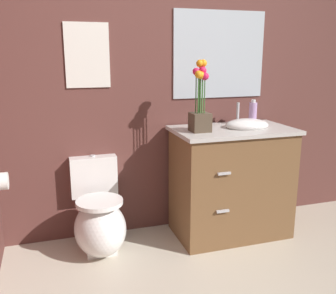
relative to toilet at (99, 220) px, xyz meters
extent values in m
cube|color=brown|center=(0.93, 0.30, 1.01)|extent=(4.46, 0.05, 2.50)
ellipsoid|color=white|center=(0.00, -0.05, -0.04)|extent=(0.38, 0.48, 0.40)
cube|color=white|center=(0.00, 0.00, -0.15)|extent=(0.22, 0.26, 0.18)
cube|color=white|center=(0.00, 0.24, 0.28)|extent=(0.36, 0.13, 0.32)
cylinder|color=white|center=(0.00, -0.07, 0.17)|extent=(0.34, 0.34, 0.03)
cylinder|color=#B7B7BC|center=(0.00, 0.24, 0.44)|extent=(0.04, 0.04, 0.02)
cube|color=brown|center=(1.07, -0.03, 0.19)|extent=(0.90, 0.52, 0.86)
cube|color=#BCB7B2|center=(1.07, -0.03, 0.63)|extent=(0.94, 0.56, 0.03)
ellipsoid|color=white|center=(1.19, -0.03, 0.66)|extent=(0.36, 0.26, 0.10)
cylinder|color=#B7B7BC|center=(1.19, 0.13, 0.73)|extent=(0.02, 0.02, 0.18)
cube|color=#B7B7BC|center=(0.87, -0.30, 0.37)|extent=(0.10, 0.02, 0.02)
cube|color=#B7B7BC|center=(0.87, -0.30, 0.08)|extent=(0.10, 0.02, 0.02)
cube|color=#4C3D2D|center=(0.77, -0.06, 0.71)|extent=(0.14, 0.14, 0.14)
cylinder|color=#386B2D|center=(0.79, -0.06, 0.94)|extent=(0.01, 0.01, 0.31)
sphere|color=#E01E51|center=(0.79, -0.06, 1.10)|extent=(0.06, 0.06, 0.06)
cylinder|color=#386B2D|center=(0.80, -0.04, 0.97)|extent=(0.01, 0.01, 0.36)
sphere|color=orange|center=(0.80, -0.04, 1.15)|extent=(0.06, 0.06, 0.06)
cylinder|color=#386B2D|center=(0.77, -0.04, 0.96)|extent=(0.01, 0.01, 0.36)
sphere|color=orange|center=(0.77, -0.04, 1.14)|extent=(0.06, 0.06, 0.06)
cylinder|color=#386B2D|center=(0.74, -0.04, 0.94)|extent=(0.01, 0.01, 0.30)
sphere|color=#E01E51|center=(0.74, -0.04, 1.09)|extent=(0.06, 0.06, 0.06)
cylinder|color=#386B2D|center=(0.74, -0.09, 0.93)|extent=(0.01, 0.01, 0.28)
sphere|color=orange|center=(0.74, -0.09, 1.07)|extent=(0.06, 0.06, 0.06)
cylinder|color=#386B2D|center=(0.76, -0.08, 0.92)|extent=(0.01, 0.01, 0.28)
sphere|color=orange|center=(0.76, -0.08, 1.06)|extent=(0.06, 0.06, 0.06)
cylinder|color=#386B2D|center=(0.79, -0.09, 0.92)|extent=(0.01, 0.01, 0.27)
sphere|color=#E01E51|center=(0.79, -0.09, 1.06)|extent=(0.06, 0.06, 0.06)
cylinder|color=#B28CBF|center=(1.31, 0.09, 0.73)|extent=(0.06, 0.06, 0.18)
cylinder|color=silver|center=(1.31, 0.09, 0.84)|extent=(0.04, 0.04, 0.02)
cube|color=silver|center=(0.00, 0.27, 1.20)|extent=(0.33, 0.01, 0.47)
cube|color=#B2BCC6|center=(1.07, 0.27, 1.21)|extent=(0.80, 0.01, 0.70)
camera|label=1|loc=(-0.31, -2.66, 1.21)|focal=40.53mm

